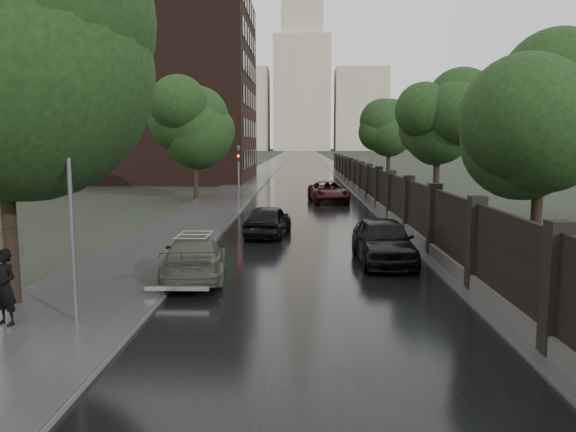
% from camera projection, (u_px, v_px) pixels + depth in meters
% --- Properties ---
extents(ground, '(800.00, 800.00, 0.00)m').
position_uv_depth(ground, '(317.00, 355.00, 11.10)').
color(ground, black).
rests_on(ground, ground).
extents(road, '(8.00, 420.00, 0.02)m').
position_uv_depth(road, '(302.00, 155.00, 199.45)').
color(road, black).
rests_on(road, ground).
extents(sidewalk_left, '(4.00, 420.00, 0.16)m').
position_uv_depth(sidewalk_left, '(285.00, 155.00, 199.58)').
color(sidewalk_left, '#2D2D2D').
rests_on(sidewalk_left, ground).
extents(verge_right, '(3.00, 420.00, 0.08)m').
position_uv_depth(verge_right, '(318.00, 155.00, 199.32)').
color(verge_right, '#2D2D2D').
rests_on(verge_right, ground).
extents(fence_right, '(0.45, 75.72, 2.70)m').
position_uv_depth(fence_right, '(366.00, 185.00, 42.60)').
color(fence_right, '#383533').
rests_on(fence_right, ground).
extents(tree_left_far, '(4.25, 4.25, 7.39)m').
position_uv_depth(tree_left_far, '(195.00, 128.00, 40.35)').
color(tree_left_far, black).
rests_on(tree_left_far, ground).
extents(tree_right_a, '(4.08, 4.08, 7.01)m').
position_uv_depth(tree_right_a, '(542.00, 119.00, 18.22)').
color(tree_right_a, black).
rests_on(tree_right_a, ground).
extents(tree_right_b, '(4.08, 4.08, 7.01)m').
position_uv_depth(tree_right_b, '(438.00, 129.00, 32.09)').
color(tree_right_b, black).
rests_on(tree_right_b, ground).
extents(tree_right_c, '(4.08, 4.08, 7.01)m').
position_uv_depth(tree_right_c, '(389.00, 134.00, 49.94)').
color(tree_right_c, black).
rests_on(tree_right_c, ground).
extents(lamp_post, '(0.25, 0.12, 5.11)m').
position_uv_depth(lamp_post, '(71.00, 211.00, 12.36)').
color(lamp_post, '#59595E').
rests_on(lamp_post, ground).
extents(traffic_light, '(0.16, 0.32, 4.00)m').
position_uv_depth(traffic_light, '(239.00, 171.00, 35.67)').
color(traffic_light, '#59595E').
rests_on(traffic_light, ground).
extents(brick_building, '(24.00, 18.00, 20.00)m').
position_uv_depth(brick_building, '(141.00, 90.00, 61.77)').
color(brick_building, black).
rests_on(brick_building, ground).
extents(stalinist_tower, '(92.00, 30.00, 159.00)m').
position_uv_depth(stalinist_tower, '(302.00, 79.00, 303.53)').
color(stalinist_tower, tan).
rests_on(stalinist_tower, ground).
extents(volga_sedan, '(2.41, 4.76, 1.32)m').
position_uv_depth(volga_sedan, '(195.00, 258.00, 17.25)').
color(volga_sedan, '#414436').
rests_on(volga_sedan, ground).
extents(hatchback_left, '(2.19, 4.41, 1.44)m').
position_uv_depth(hatchback_left, '(268.00, 220.00, 25.10)').
color(hatchback_left, black).
rests_on(hatchback_left, ground).
extents(car_right_near, '(1.98, 4.70, 1.59)m').
position_uv_depth(car_right_near, '(383.00, 241.00, 19.48)').
color(car_right_near, black).
rests_on(car_right_near, ground).
extents(car_right_far, '(2.98, 5.53, 1.47)m').
position_uv_depth(car_right_far, '(328.00, 192.00, 39.63)').
color(car_right_far, black).
rests_on(car_right_far, ground).
extents(pedestrian_umbrella, '(1.31, 1.32, 2.67)m').
position_uv_depth(pedestrian_umbrella, '(2.00, 246.00, 12.24)').
color(pedestrian_umbrella, black).
rests_on(pedestrian_umbrella, sidewalk_left).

